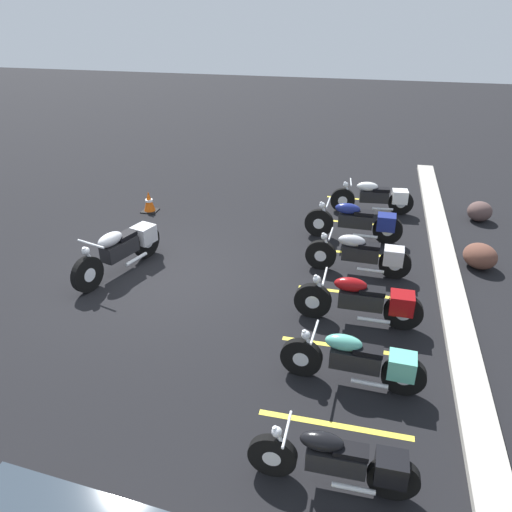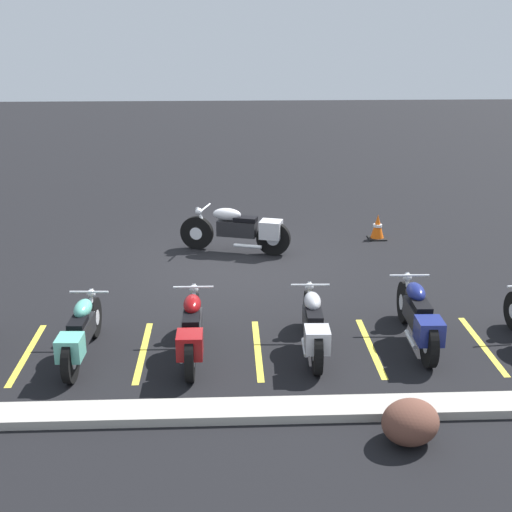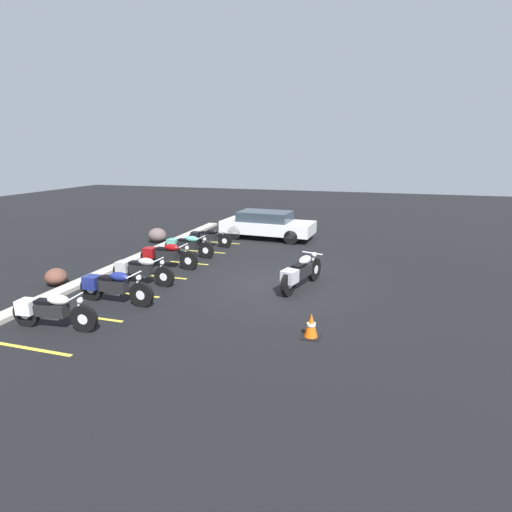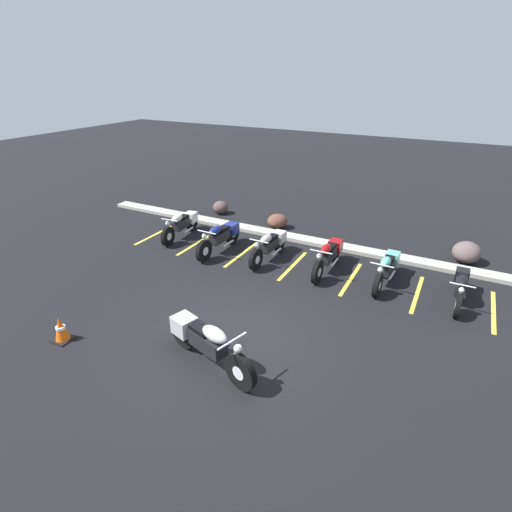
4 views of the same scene
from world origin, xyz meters
The scene contains 20 objects.
ground centered at (0.00, 0.00, 0.00)m, with size 60.00×60.00×0.00m, color black.
motorcycle_silver_featured centered at (-0.11, -0.85, 0.51)m, with size 2.39×1.01×0.97m.
parked_bike_0 centered at (-4.58, 4.25, 0.46)m, with size 0.63×2.18×0.86m.
parked_bike_1 centered at (-2.75, 3.88, 0.48)m, with size 0.65×2.30×0.91m.
parked_bike_2 centered at (-1.10, 4.07, 0.46)m, with size 0.61×2.18×0.86m.
parked_bike_3 centered at (0.72, 4.17, 0.47)m, with size 0.63×2.24×0.88m.
parked_bike_4 centered at (2.36, 4.17, 0.45)m, with size 0.60×2.14×0.84m.
parked_bike_5 centered at (4.19, 4.06, 0.42)m, with size 0.56×2.00×0.79m.
car_white centered at (6.52, 2.00, 0.68)m, with size 2.09×4.41×1.29m.
concrete_curb centered at (0.00, 5.81, 0.06)m, with size 18.00×0.50×0.12m, color #A8A399.
landscape_rock_0 centered at (-1.98, 6.50, 0.27)m, with size 0.74×0.65×0.53m, color brown.
landscape_rock_1 centered at (4.25, 6.57, 0.33)m, with size 0.80×0.80×0.66m, color #5B4B4A.
traffic_cone centered at (-3.28, -1.70, 0.27)m, with size 0.40×0.40×0.57m.
stall_line_0 centered at (-5.54, 3.93, 0.00)m, with size 0.10×2.10×0.00m, color gold.
stall_line_1 centered at (-3.78, 3.93, 0.00)m, with size 0.10×2.10×0.00m, color gold.
stall_line_2 centered at (-2.02, 3.93, 0.00)m, with size 0.10×2.10×0.00m, color gold.
stall_line_3 centered at (-0.26, 3.93, 0.00)m, with size 0.10×2.10×0.00m, color gold.
stall_line_4 centered at (1.49, 3.93, 0.00)m, with size 0.10×2.10×0.00m, color gold.
stall_line_5 centered at (3.25, 3.93, 0.00)m, with size 0.10×2.10×0.00m, color gold.
stall_line_6 centered at (5.01, 3.93, 0.00)m, with size 0.10×2.10×0.00m, color gold.
Camera 3 is at (-11.51, -2.89, 4.09)m, focal length 28.00 mm.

